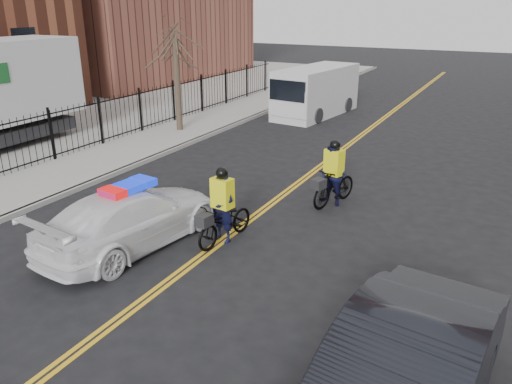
{
  "coord_description": "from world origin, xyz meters",
  "views": [
    {
      "loc": [
        6.05,
        -8.35,
        5.66
      ],
      "look_at": [
        0.72,
        1.77,
        1.3
      ],
      "focal_mm": 35.0,
      "sensor_mm": 36.0,
      "label": 1
    }
  ],
  "objects_px": {
    "cargo_van": "(315,92)",
    "cyclist_far": "(333,179)",
    "cyclist_near": "(223,216)",
    "police_cruiser": "(131,217)"
  },
  "relations": [
    {
      "from": "cyclist_near",
      "to": "cyclist_far",
      "type": "xyz_separation_m",
      "value": [
        1.6,
        3.61,
        0.1
      ]
    },
    {
      "from": "police_cruiser",
      "to": "cyclist_far",
      "type": "bearing_deg",
      "value": -119.33
    },
    {
      "from": "police_cruiser",
      "to": "cargo_van",
      "type": "height_order",
      "value": "cargo_van"
    },
    {
      "from": "cargo_van",
      "to": "police_cruiser",
      "type": "bearing_deg",
      "value": -77.29
    },
    {
      "from": "police_cruiser",
      "to": "cyclist_far",
      "type": "relative_size",
      "value": 2.56
    },
    {
      "from": "cargo_van",
      "to": "cyclist_far",
      "type": "distance_m",
      "value": 12.59
    },
    {
      "from": "police_cruiser",
      "to": "cyclist_near",
      "type": "relative_size",
      "value": 2.51
    },
    {
      "from": "cyclist_near",
      "to": "cyclist_far",
      "type": "distance_m",
      "value": 3.95
    },
    {
      "from": "cyclist_far",
      "to": "cyclist_near",
      "type": "bearing_deg",
      "value": -96.99
    },
    {
      "from": "cargo_van",
      "to": "cyclist_far",
      "type": "xyz_separation_m",
      "value": [
        5.13,
        -11.49,
        -0.44
      ]
    }
  ]
}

